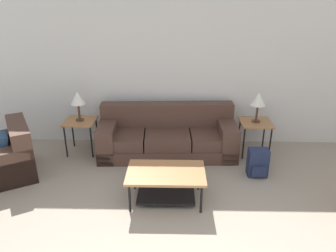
{
  "coord_description": "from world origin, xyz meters",
  "views": [
    {
      "loc": [
        0.02,
        -1.72,
        2.62
      ],
      "look_at": [
        -0.07,
        2.63,
        0.8
      ],
      "focal_mm": 35.0,
      "sensor_mm": 36.0,
      "label": 1
    }
  ],
  "objects_px": {
    "couch": "(167,137)",
    "table_lamp_right": "(258,100)",
    "backpack": "(258,163)",
    "side_table_right": "(256,125)",
    "side_table_left": "(80,124)",
    "coffee_table": "(166,179)",
    "table_lamp_left": "(78,99)"
  },
  "relations": [
    {
      "from": "table_lamp_right",
      "to": "backpack",
      "type": "relative_size",
      "value": 1.17
    },
    {
      "from": "side_table_right",
      "to": "table_lamp_left",
      "type": "distance_m",
      "value": 2.98
    },
    {
      "from": "side_table_left",
      "to": "coffee_table",
      "type": "bearing_deg",
      "value": -43.22
    },
    {
      "from": "side_table_left",
      "to": "table_lamp_right",
      "type": "xyz_separation_m",
      "value": [
        2.95,
        0.0,
        0.44
      ]
    },
    {
      "from": "table_lamp_right",
      "to": "backpack",
      "type": "distance_m",
      "value": 1.05
    },
    {
      "from": "couch",
      "to": "side_table_left",
      "type": "distance_m",
      "value": 1.49
    },
    {
      "from": "table_lamp_left",
      "to": "coffee_table",
      "type": "bearing_deg",
      "value": -43.22
    },
    {
      "from": "couch",
      "to": "table_lamp_right",
      "type": "height_order",
      "value": "table_lamp_right"
    },
    {
      "from": "side_table_right",
      "to": "backpack",
      "type": "relative_size",
      "value": 1.37
    },
    {
      "from": "coffee_table",
      "to": "table_lamp_left",
      "type": "distance_m",
      "value": 2.14
    },
    {
      "from": "side_table_left",
      "to": "table_lamp_left",
      "type": "xyz_separation_m",
      "value": [
        0.0,
        0.0,
        0.44
      ]
    },
    {
      "from": "couch",
      "to": "side_table_right",
      "type": "height_order",
      "value": "couch"
    },
    {
      "from": "side_table_left",
      "to": "table_lamp_right",
      "type": "height_order",
      "value": "table_lamp_right"
    },
    {
      "from": "couch",
      "to": "table_lamp_right",
      "type": "bearing_deg",
      "value": 0.48
    },
    {
      "from": "backpack",
      "to": "side_table_right",
      "type": "bearing_deg",
      "value": 82.41
    },
    {
      "from": "couch",
      "to": "side_table_right",
      "type": "distance_m",
      "value": 1.49
    },
    {
      "from": "coffee_table",
      "to": "table_lamp_right",
      "type": "relative_size",
      "value": 2.03
    },
    {
      "from": "table_lamp_right",
      "to": "side_table_right",
      "type": "bearing_deg",
      "value": -90.0
    },
    {
      "from": "couch",
      "to": "table_lamp_right",
      "type": "distance_m",
      "value": 1.62
    },
    {
      "from": "couch",
      "to": "coffee_table",
      "type": "distance_m",
      "value": 1.38
    },
    {
      "from": "side_table_left",
      "to": "table_lamp_right",
      "type": "bearing_deg",
      "value": 0.0
    },
    {
      "from": "couch",
      "to": "table_lamp_left",
      "type": "xyz_separation_m",
      "value": [
        -1.47,
        0.01,
        0.67
      ]
    },
    {
      "from": "backpack",
      "to": "couch",
      "type": "bearing_deg",
      "value": 152.6
    },
    {
      "from": "table_lamp_left",
      "to": "side_table_left",
      "type": "bearing_deg",
      "value": -90.0
    },
    {
      "from": "side_table_right",
      "to": "table_lamp_right",
      "type": "bearing_deg",
      "value": 90.0
    },
    {
      "from": "couch",
      "to": "table_lamp_right",
      "type": "xyz_separation_m",
      "value": [
        1.48,
        0.01,
        0.67
      ]
    },
    {
      "from": "couch",
      "to": "side_table_left",
      "type": "height_order",
      "value": "couch"
    },
    {
      "from": "couch",
      "to": "side_table_left",
      "type": "xyz_separation_m",
      "value": [
        -1.47,
        0.01,
        0.22
      ]
    },
    {
      "from": "table_lamp_right",
      "to": "backpack",
      "type": "xyz_separation_m",
      "value": [
        -0.1,
        -0.73,
        -0.76
      ]
    },
    {
      "from": "coffee_table",
      "to": "table_lamp_left",
      "type": "relative_size",
      "value": 2.03
    },
    {
      "from": "side_table_left",
      "to": "table_lamp_left",
      "type": "bearing_deg",
      "value": 90.0
    },
    {
      "from": "coffee_table",
      "to": "side_table_right",
      "type": "distance_m",
      "value": 2.03
    }
  ]
}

